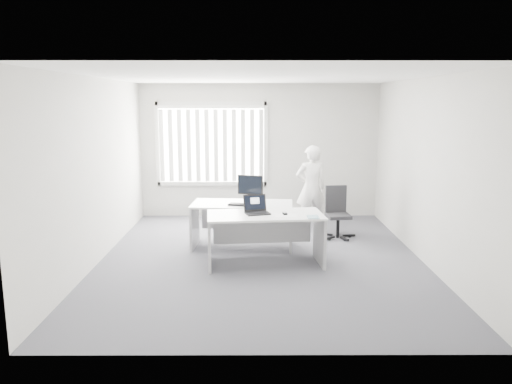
{
  "coord_description": "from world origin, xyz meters",
  "views": [
    {
      "loc": [
        -0.1,
        -7.51,
        2.46
      ],
      "look_at": [
        -0.08,
        0.15,
        1.04
      ],
      "focal_mm": 35.0,
      "sensor_mm": 36.0,
      "label": 1
    }
  ],
  "objects_px": {
    "laptop": "(258,205)",
    "monitor": "(250,188)",
    "person": "(311,188)",
    "desk_far": "(242,216)",
    "office_chair": "(337,222)",
    "desk_near": "(265,228)"
  },
  "relations": [
    {
      "from": "person",
      "to": "laptop",
      "type": "distance_m",
      "value": 2.36
    },
    {
      "from": "desk_near",
      "to": "person",
      "type": "bearing_deg",
      "value": 60.98
    },
    {
      "from": "person",
      "to": "monitor",
      "type": "distance_m",
      "value": 1.55
    },
    {
      "from": "desk_near",
      "to": "monitor",
      "type": "relative_size",
      "value": 4.0
    },
    {
      "from": "office_chair",
      "to": "monitor",
      "type": "height_order",
      "value": "monitor"
    },
    {
      "from": "person",
      "to": "laptop",
      "type": "xyz_separation_m",
      "value": [
        -1.04,
        -2.11,
        0.11
      ]
    },
    {
      "from": "desk_near",
      "to": "person",
      "type": "relative_size",
      "value": 1.1
    },
    {
      "from": "office_chair",
      "to": "laptop",
      "type": "relative_size",
      "value": 2.66
    },
    {
      "from": "office_chair",
      "to": "monitor",
      "type": "bearing_deg",
      "value": -170.97
    },
    {
      "from": "monitor",
      "to": "person",
      "type": "bearing_deg",
      "value": 60.27
    },
    {
      "from": "desk_near",
      "to": "desk_far",
      "type": "distance_m",
      "value": 0.98
    },
    {
      "from": "laptop",
      "to": "office_chair",
      "type": "bearing_deg",
      "value": 30.27
    },
    {
      "from": "desk_far",
      "to": "laptop",
      "type": "xyz_separation_m",
      "value": [
        0.25,
        -0.91,
        0.37
      ]
    },
    {
      "from": "office_chair",
      "to": "person",
      "type": "xyz_separation_m",
      "value": [
        -0.42,
        0.58,
        0.52
      ]
    },
    {
      "from": "desk_far",
      "to": "person",
      "type": "bearing_deg",
      "value": 47.07
    },
    {
      "from": "laptop",
      "to": "monitor",
      "type": "height_order",
      "value": "monitor"
    },
    {
      "from": "office_chair",
      "to": "monitor",
      "type": "distance_m",
      "value": 1.78
    },
    {
      "from": "office_chair",
      "to": "monitor",
      "type": "relative_size",
      "value": 2.09
    },
    {
      "from": "person",
      "to": "monitor",
      "type": "bearing_deg",
      "value": 32.54
    },
    {
      "from": "office_chair",
      "to": "desk_near",
      "type": "bearing_deg",
      "value": -137.98
    },
    {
      "from": "laptop",
      "to": "monitor",
      "type": "relative_size",
      "value": 0.79
    },
    {
      "from": "desk_near",
      "to": "laptop",
      "type": "height_order",
      "value": "laptop"
    }
  ]
}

